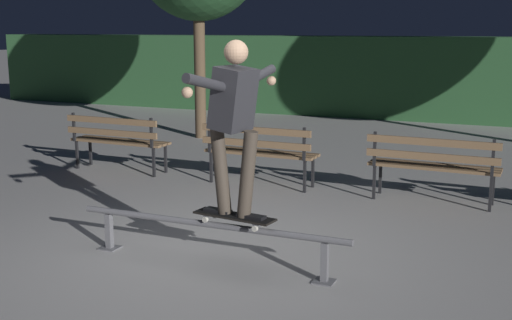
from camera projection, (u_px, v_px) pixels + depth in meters
The scene contains 8 objects.
ground_plane at pixel (218, 258), 6.22m from camera, with size 90.00×90.00×0.00m, color #ADAAA8.
hedge_backdrop at pixel (415, 78), 15.54m from camera, with size 24.00×1.20×1.95m, color #2D5B33.
grind_rail at pixel (209, 231), 5.99m from camera, with size 2.71×0.18×0.42m.
skateboard at pixel (234, 217), 5.86m from camera, with size 0.80×0.31×0.09m.
skateboarder at pixel (234, 113), 5.67m from camera, with size 0.63×1.40×1.56m.
park_bench_leftmost at pixel (117, 137), 9.83m from camera, with size 1.61×0.45×0.88m.
park_bench_left_center at pixel (259, 148), 8.93m from camera, with size 1.61×0.45×0.88m.
park_bench_right_center at pixel (433, 162), 8.03m from camera, with size 1.61×0.45×0.88m.
Camera 1 is at (2.66, -5.29, 2.16)m, focal length 45.73 mm.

